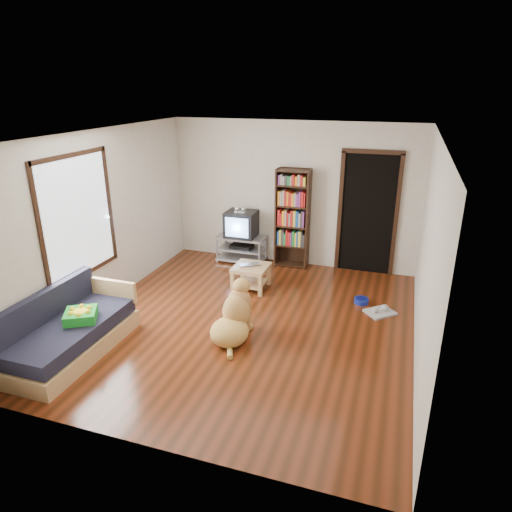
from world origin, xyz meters
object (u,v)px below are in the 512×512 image
(sofa, at_px, (69,334))
(coffee_table, at_px, (251,273))
(tv_stand, at_px, (242,248))
(dog, at_px, (234,318))
(bookshelf, at_px, (293,213))
(green_cushion, at_px, (81,315))
(laptop, at_px, (250,266))
(dog_bowl, at_px, (361,301))
(grey_rag, at_px, (380,312))
(crt_tv, at_px, (242,223))

(sofa, height_order, coffee_table, sofa)
(tv_stand, relative_size, dog, 0.91)
(sofa, relative_size, dog, 1.83)
(bookshelf, bearing_deg, tv_stand, -174.37)
(green_cushion, distance_m, tv_stand, 3.63)
(laptop, height_order, bookshelf, bookshelf)
(laptop, height_order, dog, dog)
(dog_bowl, height_order, sofa, sofa)
(laptop, distance_m, coffee_table, 0.14)
(sofa, bearing_deg, coffee_table, 58.46)
(bookshelf, distance_m, sofa, 4.26)
(coffee_table, bearing_deg, dog, -79.24)
(dog_bowl, bearing_deg, green_cushion, -142.98)
(dog_bowl, distance_m, coffee_table, 1.81)
(laptop, distance_m, sofa, 2.93)
(green_cushion, relative_size, tv_stand, 0.41)
(laptop, xyz_separation_m, sofa, (-1.54, -2.48, -0.15))
(tv_stand, distance_m, coffee_table, 1.25)
(grey_rag, bearing_deg, sofa, -147.92)
(green_cushion, height_order, tv_stand, green_cushion)
(dog, bearing_deg, sofa, -152.07)
(grey_rag, bearing_deg, coffee_table, 173.68)
(coffee_table, bearing_deg, green_cushion, -120.52)
(grey_rag, xyz_separation_m, dog, (-1.80, -1.31, 0.28))
(crt_tv, distance_m, bookshelf, 0.99)
(green_cushion, relative_size, sofa, 0.21)
(tv_stand, xyz_separation_m, crt_tv, (0.00, 0.02, 0.47))
(grey_rag, relative_size, dog, 0.41)
(bookshelf, xyz_separation_m, coffee_table, (-0.38, -1.21, -0.72))
(tv_stand, xyz_separation_m, coffee_table, (0.57, -1.12, 0.01))
(coffee_table, bearing_deg, bookshelf, 72.53)
(laptop, relative_size, sofa, 0.19)
(laptop, bearing_deg, bookshelf, 40.55)
(coffee_table, bearing_deg, sofa, -121.54)
(dog_bowl, height_order, tv_stand, tv_stand)
(sofa, bearing_deg, bookshelf, 62.68)
(tv_stand, relative_size, coffee_table, 1.64)
(laptop, height_order, dog_bowl, laptop)
(green_cushion, distance_m, grey_rag, 4.16)
(laptop, height_order, sofa, sofa)
(dog_bowl, bearing_deg, dog, -133.98)
(green_cushion, relative_size, laptop, 1.09)
(green_cushion, height_order, dog_bowl, green_cushion)
(grey_rag, bearing_deg, bookshelf, 139.96)
(laptop, bearing_deg, green_cushion, -153.21)
(laptop, distance_m, bookshelf, 1.42)
(grey_rag, height_order, dog, dog)
(tv_stand, xyz_separation_m, dog, (0.86, -2.66, 0.02))
(dog_bowl, bearing_deg, grey_rag, -39.81)
(grey_rag, xyz_separation_m, crt_tv, (-2.67, 1.37, 0.73))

